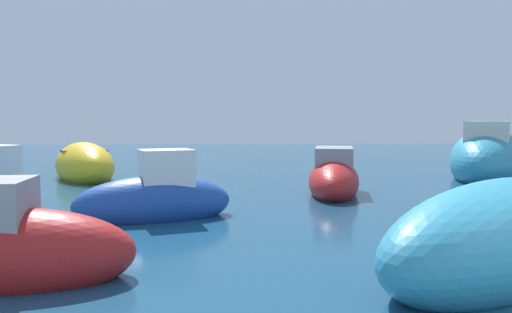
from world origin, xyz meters
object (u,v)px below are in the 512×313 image
Objects in this scene: moored_boat_0 at (487,158)px; moored_boat_4 at (334,178)px; moored_boat_3 at (507,239)px; moored_boat_5 at (84,166)px; moored_boat_6 at (156,199)px.

moored_boat_0 is 7.47m from moored_boat_4.
moored_boat_5 is at bearing -87.77° from moored_boat_3.
moored_boat_5 is at bearing -104.66° from moored_boat_4.
moored_boat_4 reaches higher than moored_boat_3.
moored_boat_4 reaches higher than moored_boat_5.
moored_boat_3 is 1.29× the size of moored_boat_4.
moored_boat_6 reaches higher than moored_boat_5.
moored_boat_6 is at bearing 153.13° from moored_boat_0.
moored_boat_3 is 6.89m from moored_boat_6.
moored_boat_6 is at bearing -40.83° from moored_boat_4.
moored_boat_6 is at bearing -0.40° from moored_boat_5.
moored_boat_4 is (-6.48, -3.72, -0.26)m from moored_boat_0.
moored_boat_5 is (-9.18, 11.82, -0.00)m from moored_boat_3.
moored_boat_5 is at bearing 118.39° from moored_boat_0.
moored_boat_0 is 1.63× the size of moored_boat_4.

